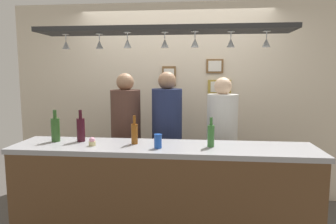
{
  "coord_description": "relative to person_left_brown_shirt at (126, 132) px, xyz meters",
  "views": [
    {
      "loc": [
        0.31,
        -2.97,
        1.68
      ],
      "look_at": [
        0.0,
        0.1,
        1.29
      ],
      "focal_mm": 32.4,
      "sensor_mm": 36.0,
      "label": 1
    }
  ],
  "objects": [
    {
      "name": "cupcake",
      "position": [
        -0.11,
        -0.82,
        0.06
      ],
      "size": [
        0.06,
        0.06,
        0.08
      ],
      "color": "beige",
      "rests_on": "bar_counter"
    },
    {
      "name": "hanging_wineglass_far_right",
      "position": [
        1.39,
        -0.71,
        0.93
      ],
      "size": [
        0.07,
        0.07,
        0.13
      ],
      "color": "silver",
      "rests_on": "overhead_glass_rack"
    },
    {
      "name": "bar_counter",
      "position": [
        0.52,
        -0.9,
        -0.31
      ],
      "size": [
        2.7,
        0.55,
        1.04
      ],
      "color": "#99999E",
      "rests_on": "ground_plane"
    },
    {
      "name": "bottle_champagne_green",
      "position": [
        -0.51,
        -0.68,
        0.15
      ],
      "size": [
        0.08,
        0.08,
        0.3
      ],
      "color": "#2D5623",
      "rests_on": "bar_counter"
    },
    {
      "name": "hanging_wineglass_right",
      "position": [
        1.09,
        -0.72,
        0.93
      ],
      "size": [
        0.07,
        0.07,
        0.13
      ],
      "color": "silver",
      "rests_on": "overhead_glass_rack"
    },
    {
      "name": "picture_frame_lower_pair",
      "position": [
        1.1,
        0.66,
        0.49
      ],
      "size": [
        0.3,
        0.02,
        0.18
      ],
      "color": "#B29338",
      "rests_on": "back_wall"
    },
    {
      "name": "back_wall",
      "position": [
        0.52,
        0.7,
        0.28
      ],
      "size": [
        4.4,
        0.06,
        2.6
      ],
      "primitive_type": "cube",
      "color": "beige",
      "rests_on": "ground_plane"
    },
    {
      "name": "bottle_beer_green_import",
      "position": [
        0.94,
        -0.75,
        0.13
      ],
      "size": [
        0.06,
        0.06,
        0.26
      ],
      "color": "#336B2D",
      "rests_on": "bar_counter"
    },
    {
      "name": "picture_frame_upper_small",
      "position": [
        1.03,
        0.66,
        0.76
      ],
      "size": [
        0.22,
        0.02,
        0.18
      ],
      "color": "brown",
      "rests_on": "back_wall"
    },
    {
      "name": "person_right_white_patterned_shirt",
      "position": [
        1.09,
        0.0,
        -0.03
      ],
      "size": [
        0.34,
        0.34,
        1.64
      ],
      "color": "#2D334C",
      "rests_on": "ground_plane"
    },
    {
      "name": "hanging_wineglass_center",
      "position": [
        0.53,
        -0.73,
        0.93
      ],
      "size": [
        0.07,
        0.07,
        0.13
      ],
      "color": "silver",
      "rests_on": "overhead_glass_rack"
    },
    {
      "name": "hanging_wineglass_far_left",
      "position": [
        -0.37,
        -0.67,
        0.93
      ],
      "size": [
        0.07,
        0.07,
        0.13
      ],
      "color": "silver",
      "rests_on": "overhead_glass_rack"
    },
    {
      "name": "person_left_brown_shirt",
      "position": [
        0.0,
        0.0,
        0.0
      ],
      "size": [
        0.34,
        0.34,
        1.68
      ],
      "color": "#2D334C",
      "rests_on": "ground_plane"
    },
    {
      "name": "person_middle_navy_shirt",
      "position": [
        0.48,
        -0.0,
        0.01
      ],
      "size": [
        0.34,
        0.34,
        1.7
      ],
      "color": "#2D334C",
      "rests_on": "ground_plane"
    },
    {
      "name": "picture_frame_crest",
      "position": [
        0.43,
        0.66,
        0.63
      ],
      "size": [
        0.18,
        0.02,
        0.26
      ],
      "color": "brown",
      "rests_on": "back_wall"
    },
    {
      "name": "drink_can",
      "position": [
        0.49,
        -0.84,
        0.09
      ],
      "size": [
        0.07,
        0.07,
        0.12
      ],
      "primitive_type": "cylinder",
      "color": "#1E4CB2",
      "rests_on": "bar_counter"
    },
    {
      "name": "hanging_wineglass_center_left",
      "position": [
        0.21,
        -0.75,
        0.93
      ],
      "size": [
        0.07,
        0.07,
        0.13
      ],
      "color": "silver",
      "rests_on": "overhead_glass_rack"
    },
    {
      "name": "bottle_beer_amber_tall",
      "position": [
        0.25,
        -0.7,
        0.13
      ],
      "size": [
        0.06,
        0.06,
        0.26
      ],
      "color": "brown",
      "rests_on": "bar_counter"
    },
    {
      "name": "bottle_wine_dark_red",
      "position": [
        -0.27,
        -0.66,
        0.15
      ],
      "size": [
        0.08,
        0.08,
        0.3
      ],
      "color": "#380F19",
      "rests_on": "bar_counter"
    },
    {
      "name": "overhead_glass_rack",
      "position": [
        0.52,
        -0.7,
        1.04
      ],
      "size": [
        2.2,
        0.36,
        0.04
      ],
      "primitive_type": "cube",
      "color": "black"
    },
    {
      "name": "hanging_wineglass_left",
      "position": [
        -0.06,
        -0.68,
        0.93
      ],
      "size": [
        0.07,
        0.07,
        0.13
      ],
      "color": "silver",
      "rests_on": "overhead_glass_rack"
    },
    {
      "name": "hanging_wineglass_center_right",
      "position": [
        0.79,
        -0.75,
        0.93
      ],
      "size": [
        0.07,
        0.07,
        0.13
      ],
      "color": "silver",
      "rests_on": "overhead_glass_rack"
    }
  ]
}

